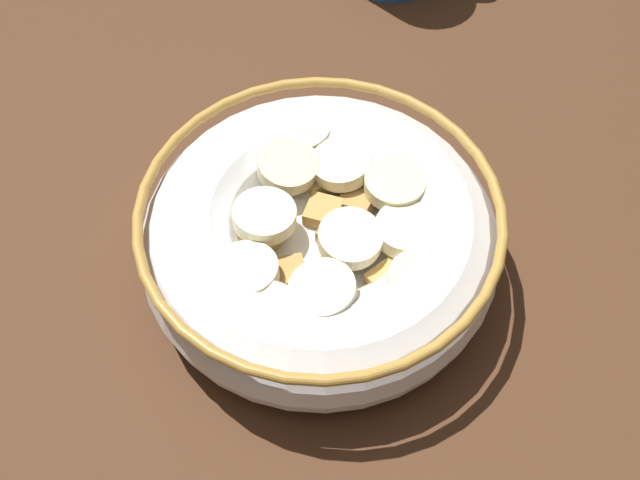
% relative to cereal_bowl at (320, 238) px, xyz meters
% --- Properties ---
extents(ground_plane, '(1.12, 1.12, 0.02)m').
position_rel_cereal_bowl_xyz_m(ground_plane, '(-0.00, 0.00, -0.04)').
color(ground_plane, '#472B19').
extents(cereal_bowl, '(0.20, 0.20, 0.06)m').
position_rel_cereal_bowl_xyz_m(cereal_bowl, '(0.00, 0.00, 0.00)').
color(cereal_bowl, white).
rests_on(cereal_bowl, ground_plane).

